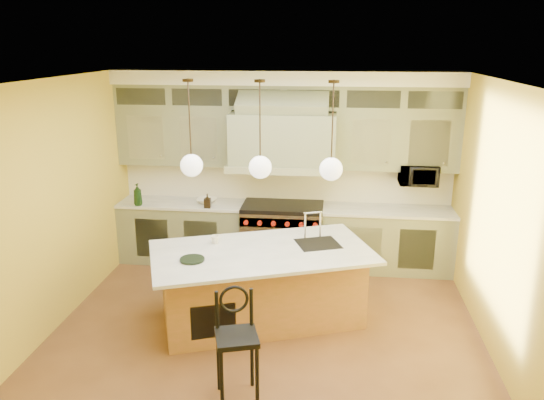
# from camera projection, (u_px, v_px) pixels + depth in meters

# --- Properties ---
(floor) EXTENTS (5.00, 5.00, 0.00)m
(floor) POSITION_uv_depth(u_px,v_px,m) (264.00, 338.00, 6.13)
(floor) COLOR brown
(floor) RESTS_ON ground
(ceiling) EXTENTS (5.00, 5.00, 0.00)m
(ceiling) POSITION_uv_depth(u_px,v_px,m) (263.00, 82.00, 5.29)
(ceiling) COLOR white
(ceiling) RESTS_ON wall_back
(wall_back) EXTENTS (5.00, 0.00, 5.00)m
(wall_back) POSITION_uv_depth(u_px,v_px,m) (285.00, 167.00, 8.09)
(wall_back) COLOR gold
(wall_back) RESTS_ON ground
(wall_front) EXTENTS (5.00, 0.00, 5.00)m
(wall_front) POSITION_uv_depth(u_px,v_px,m) (211.00, 346.00, 3.33)
(wall_front) COLOR gold
(wall_front) RESTS_ON ground
(wall_left) EXTENTS (0.00, 5.00, 5.00)m
(wall_left) POSITION_uv_depth(u_px,v_px,m) (45.00, 211.00, 5.99)
(wall_left) COLOR gold
(wall_left) RESTS_ON ground
(wall_right) EXTENTS (0.00, 5.00, 5.00)m
(wall_right) POSITION_uv_depth(u_px,v_px,m) (505.00, 229.00, 5.43)
(wall_right) COLOR gold
(wall_right) RESTS_ON ground
(back_cabinetry) EXTENTS (5.00, 0.77, 2.90)m
(back_cabinetry) POSITION_uv_depth(u_px,v_px,m) (284.00, 173.00, 7.84)
(back_cabinetry) COLOR gray
(back_cabinetry) RESTS_ON floor
(range) EXTENTS (1.20, 0.74, 0.96)m
(range) POSITION_uv_depth(u_px,v_px,m) (283.00, 234.00, 8.03)
(range) COLOR silver
(range) RESTS_ON floor
(kitchen_island) EXTENTS (2.88, 2.18, 1.35)m
(kitchen_island) POSITION_uv_depth(u_px,v_px,m) (262.00, 284.00, 6.43)
(kitchen_island) COLOR olive
(kitchen_island) RESTS_ON floor
(counter_stool) EXTENTS (0.48, 0.48, 1.10)m
(counter_stool) POSITION_uv_depth(u_px,v_px,m) (236.00, 338.00, 4.95)
(counter_stool) COLOR black
(counter_stool) RESTS_ON floor
(microwave) EXTENTS (0.54, 0.37, 0.30)m
(microwave) POSITION_uv_depth(u_px,v_px,m) (418.00, 175.00, 7.63)
(microwave) COLOR black
(microwave) RESTS_ON back_cabinetry
(oil_bottle_a) EXTENTS (0.14, 0.14, 0.33)m
(oil_bottle_a) POSITION_uv_depth(u_px,v_px,m) (138.00, 195.00, 7.88)
(oil_bottle_a) COLOR black
(oil_bottle_a) RESTS_ON back_cabinetry
(oil_bottle_b) EXTENTS (0.10, 0.10, 0.21)m
(oil_bottle_b) POSITION_uv_depth(u_px,v_px,m) (207.00, 201.00, 7.78)
(oil_bottle_b) COLOR black
(oil_bottle_b) RESTS_ON back_cabinetry
(fruit_bowl) EXTENTS (0.33, 0.33, 0.07)m
(fruit_bowl) POSITION_uv_depth(u_px,v_px,m) (207.00, 201.00, 8.03)
(fruit_bowl) COLOR silver
(fruit_bowl) RESTS_ON back_cabinetry
(cup) EXTENTS (0.12, 0.12, 0.10)m
(cup) POSITION_uv_depth(u_px,v_px,m) (215.00, 240.00, 6.47)
(cup) COLOR white
(cup) RESTS_ON kitchen_island
(pendant_left) EXTENTS (0.26, 0.26, 1.11)m
(pendant_left) POSITION_uv_depth(u_px,v_px,m) (191.00, 163.00, 6.10)
(pendant_left) COLOR #2D2319
(pendant_left) RESTS_ON ceiling
(pendant_center) EXTENTS (0.26, 0.26, 1.11)m
(pendant_center) POSITION_uv_depth(u_px,v_px,m) (260.00, 165.00, 6.01)
(pendant_center) COLOR #2D2319
(pendant_center) RESTS_ON ceiling
(pendant_right) EXTENTS (0.26, 0.26, 1.11)m
(pendant_right) POSITION_uv_depth(u_px,v_px,m) (331.00, 167.00, 5.92)
(pendant_right) COLOR #2D2319
(pendant_right) RESTS_ON ceiling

